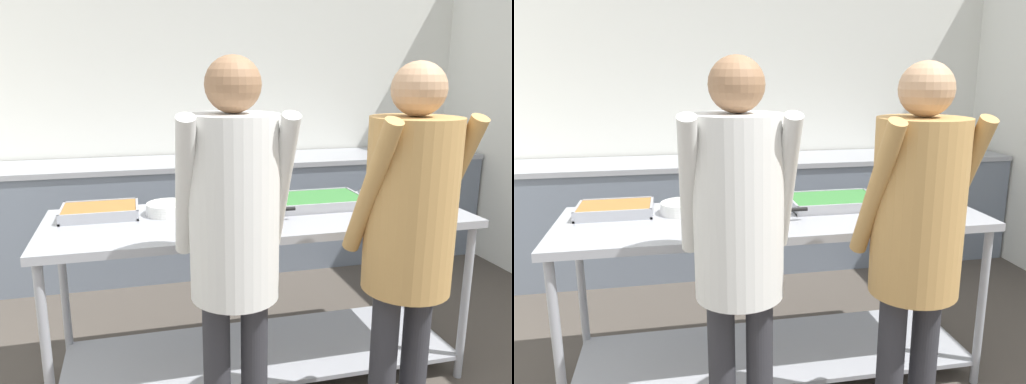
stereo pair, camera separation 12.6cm
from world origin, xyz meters
TOP-DOWN VIEW (x-y plane):
  - wall_rear at (0.00, 3.45)m, footprint 4.79×0.06m
  - back_counter at (0.00, 3.08)m, footprint 4.63×0.65m
  - serving_counter at (-0.06, 1.45)m, footprint 2.19×0.74m
  - serving_tray_greens at (-0.87, 1.63)m, footprint 0.39×0.28m
  - plate_stack at (-0.52, 1.58)m, footprint 0.24×0.24m
  - sauce_pan at (-0.17, 1.32)m, footprint 0.38×0.24m
  - serving_tray_vegetables at (0.30, 1.56)m, footprint 0.50×0.34m
  - serving_tray_roast at (0.77, 1.48)m, footprint 0.36×0.34m
  - guest_serving_left at (-0.32, 0.83)m, footprint 0.44×0.35m
  - guest_serving_right at (0.38, 0.74)m, footprint 0.48×0.36m
  - water_bottle at (1.90, 3.10)m, footprint 0.08×0.08m

SIDE VIEW (x-z plane):
  - back_counter at x=0.00m, z-range 0.00..0.93m
  - serving_counter at x=-0.06m, z-range 0.16..1.07m
  - serving_tray_greens at x=-0.87m, z-range 0.91..0.96m
  - serving_tray_roast at x=0.77m, z-range 0.91..0.96m
  - serving_tray_vegetables at x=0.30m, z-range 0.91..0.96m
  - plate_stack at x=-0.52m, z-range 0.91..0.97m
  - sauce_pan at x=-0.17m, z-range 0.92..0.98m
  - guest_serving_right at x=0.38m, z-range 0.20..1.88m
  - guest_serving_left at x=-0.32m, z-range 0.20..1.90m
  - water_bottle at x=1.90m, z-range 0.92..1.23m
  - wall_rear at x=0.00m, z-range 0.00..2.65m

